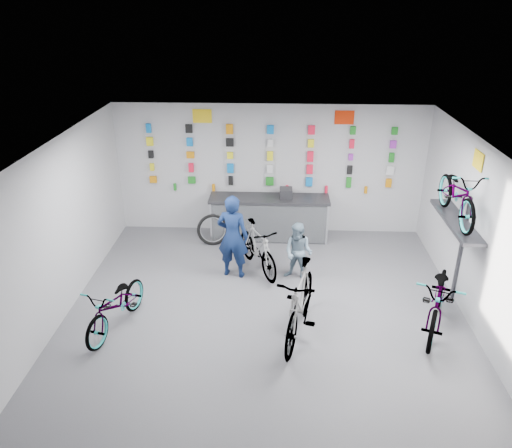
{
  "coord_description": "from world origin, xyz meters",
  "views": [
    {
      "loc": [
        0.17,
        -6.87,
        5.13
      ],
      "look_at": [
        -0.2,
        1.4,
        1.32
      ],
      "focal_mm": 35.0,
      "sensor_mm": 36.0,
      "label": 1
    }
  ],
  "objects_px": {
    "bike_right": "(439,299)",
    "customer": "(298,252)",
    "bike_left": "(116,305)",
    "bike_service": "(258,248)",
    "counter": "(269,218)",
    "clerk": "(233,237)",
    "bike_center": "(300,302)"
  },
  "relations": [
    {
      "from": "bike_left",
      "to": "clerk",
      "type": "distance_m",
      "value": 2.6
    },
    {
      "from": "bike_center",
      "to": "bike_service",
      "type": "distance_m",
      "value": 2.23
    },
    {
      "from": "bike_left",
      "to": "bike_right",
      "type": "relative_size",
      "value": 0.82
    },
    {
      "from": "counter",
      "to": "customer",
      "type": "relative_size",
      "value": 2.25
    },
    {
      "from": "bike_right",
      "to": "customer",
      "type": "xyz_separation_m",
      "value": [
        -2.29,
        1.45,
        0.05
      ]
    },
    {
      "from": "bike_center",
      "to": "bike_service",
      "type": "height_order",
      "value": "bike_center"
    },
    {
      "from": "bike_right",
      "to": "clerk",
      "type": "xyz_separation_m",
      "value": [
        -3.57,
        1.57,
        0.31
      ]
    },
    {
      "from": "clerk",
      "to": "customer",
      "type": "relative_size",
      "value": 1.42
    },
    {
      "from": "bike_left",
      "to": "bike_service",
      "type": "xyz_separation_m",
      "value": [
        2.26,
        2.06,
        0.06
      ]
    },
    {
      "from": "clerk",
      "to": "customer",
      "type": "bearing_deg",
      "value": -173.67
    },
    {
      "from": "customer",
      "to": "clerk",
      "type": "bearing_deg",
      "value": -160.33
    },
    {
      "from": "clerk",
      "to": "bike_right",
      "type": "bearing_deg",
      "value": 167.83
    },
    {
      "from": "bike_right",
      "to": "counter",
      "type": "bearing_deg",
      "value": 152.95
    },
    {
      "from": "counter",
      "to": "bike_center",
      "type": "xyz_separation_m",
      "value": [
        0.58,
        -3.59,
        0.13
      ]
    },
    {
      "from": "counter",
      "to": "bike_left",
      "type": "height_order",
      "value": "counter"
    },
    {
      "from": "bike_right",
      "to": "customer",
      "type": "bearing_deg",
      "value": 169.23
    },
    {
      "from": "counter",
      "to": "bike_right",
      "type": "height_order",
      "value": "bike_right"
    },
    {
      "from": "bike_center",
      "to": "clerk",
      "type": "bearing_deg",
      "value": 137.54
    },
    {
      "from": "counter",
      "to": "clerk",
      "type": "xyz_separation_m",
      "value": [
        -0.67,
        -1.72,
        0.37
      ]
    },
    {
      "from": "bike_service",
      "to": "customer",
      "type": "bearing_deg",
      "value": -50.02
    },
    {
      "from": "bike_right",
      "to": "customer",
      "type": "relative_size",
      "value": 1.73
    },
    {
      "from": "bike_service",
      "to": "clerk",
      "type": "bearing_deg",
      "value": 176.9
    },
    {
      "from": "bike_left",
      "to": "bike_service",
      "type": "height_order",
      "value": "bike_service"
    },
    {
      "from": "bike_left",
      "to": "clerk",
      "type": "xyz_separation_m",
      "value": [
        1.79,
        1.84,
        0.4
      ]
    },
    {
      "from": "counter",
      "to": "bike_left",
      "type": "relative_size",
      "value": 1.57
    },
    {
      "from": "bike_left",
      "to": "bike_right",
      "type": "xyz_separation_m",
      "value": [
        5.36,
        0.27,
        0.1
      ]
    },
    {
      "from": "counter",
      "to": "bike_service",
      "type": "distance_m",
      "value": 1.52
    },
    {
      "from": "bike_left",
      "to": "counter",
      "type": "bearing_deg",
      "value": 70.18
    },
    {
      "from": "bike_right",
      "to": "bike_left",
      "type": "bearing_deg",
      "value": -155.48
    },
    {
      "from": "counter",
      "to": "bike_left",
      "type": "bearing_deg",
      "value": -124.64
    },
    {
      "from": "bike_right",
      "to": "bike_service",
      "type": "relative_size",
      "value": 1.23
    },
    {
      "from": "bike_service",
      "to": "clerk",
      "type": "distance_m",
      "value": 0.63
    }
  ]
}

